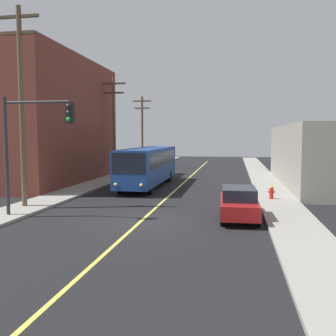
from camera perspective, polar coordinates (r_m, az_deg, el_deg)
The scene contains 12 objects.
ground_plane at distance 18.49m, azimuth -4.18°, elevation -8.15°, with size 120.00×120.00×0.00m, color black.
sidewalk_left at distance 30.13m, azimuth -12.88°, elevation -3.06°, with size 2.50×90.00×0.15m, color gray.
sidewalk_right at distance 27.89m, azimuth 15.77°, elevation -3.75°, with size 2.50×90.00×0.15m, color gray.
lane_stripe_center at distance 33.03m, azimuth 2.27°, elevation -2.38°, with size 0.16×60.00×0.01m, color #D8CC4C.
building_left_brick at distance 36.18m, azimuth -19.79°, elevation 6.75°, with size 10.00×16.67×11.08m.
city_bus at distance 30.97m, azimuth -2.98°, elevation 0.51°, with size 2.58×12.16×3.20m.
parked_car_red at distance 19.07m, azimuth 10.76°, elevation -5.24°, with size 1.96×4.46×1.62m.
utility_pole_near at distance 23.03m, azimuth -21.51°, elevation 9.86°, with size 2.40×0.28×11.26m.
utility_pole_mid at distance 37.79m, azimuth -8.22°, elevation 6.92°, with size 2.40×0.28×9.82m.
utility_pole_far at distance 48.44m, azimuth -3.97°, elevation 6.06°, with size 2.40×0.28×9.13m.
traffic_signal_left_corner at distance 19.82m, azimuth -19.88°, elevation 4.99°, with size 3.75×0.48×6.00m.
fire_hydrant at distance 24.90m, azimuth 15.53°, elevation -3.58°, with size 0.44×0.26×0.84m.
Camera 1 is at (4.48, -17.46, 4.15)m, focal length 39.89 mm.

